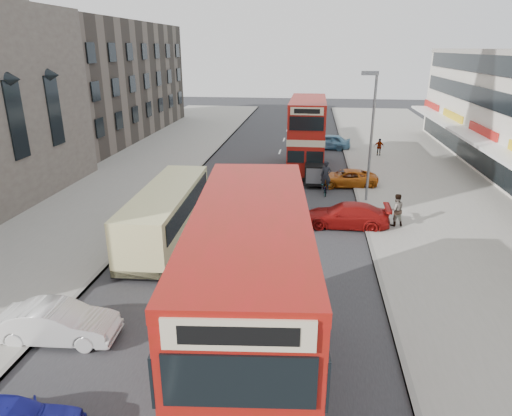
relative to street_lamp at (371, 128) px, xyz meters
The scene contains 18 objects.
ground 19.73m from the street_lamp, 109.92° to the right, with size 160.00×160.00×0.00m, color #28282B.
road_surface 8.33m from the street_lamp, 162.95° to the left, with size 12.00×90.00×0.01m, color #28282B.
pavement_right 7.50m from the street_lamp, 20.06° to the left, with size 12.00×90.00×0.15m, color gray.
pavement_left 19.22m from the street_lamp, behind, with size 12.00×90.00×0.15m, color gray.
kerb_left 13.62m from the street_lamp, behind, with size 0.20×90.00×0.16m, color gray.
kerb_right 5.13m from the street_lamp, 101.90° to the left, with size 0.20×90.00×0.16m, color gray.
brick_terrace 34.86m from the street_lamp, 144.96° to the left, with size 14.00×28.00×12.00m, color #66594C.
street_lamp is the anchor object (origin of this frame).
bus_main 18.81m from the street_lamp, 105.29° to the right, with size 3.66×10.21×5.58m.
bus_second 8.83m from the street_lamp, 117.12° to the left, with size 2.77×9.94×5.47m.
coach 13.40m from the street_lamp, 145.99° to the right, with size 2.78×9.59×2.52m.
car_left_front 20.33m from the street_lamp, 126.50° to the right, with size 1.40×4.02×1.32m, color silver.
car_right_a 6.21m from the street_lamp, 108.62° to the right, with size 1.90×4.67×1.36m, color maroon.
car_right_b 5.48m from the street_lamp, 106.10° to the left, with size 2.01×4.35×1.21m, color #BF5B13.
car_right_c 16.44m from the street_lamp, 97.04° to the left, with size 1.73×4.31×1.47m, color #5C97B8.
pedestrian_near 5.77m from the street_lamp, 74.62° to the right, with size 0.68×0.46×1.84m, color gray.
pedestrian_far 13.89m from the street_lamp, 78.98° to the left, with size 0.89×0.37×1.53m, color gray.
cyclist 4.84m from the street_lamp, 152.74° to the left, with size 0.73×1.61×2.31m.
Camera 1 is at (2.93, -9.94, 9.44)m, focal length 31.33 mm.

